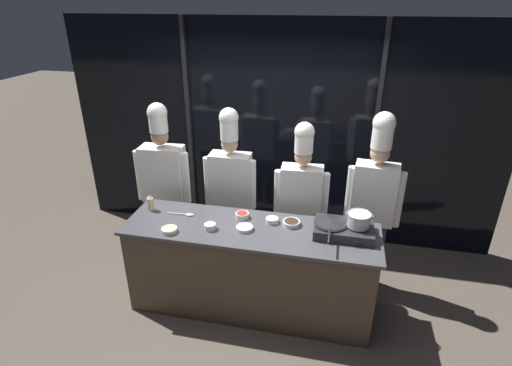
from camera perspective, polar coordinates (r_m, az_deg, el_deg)
ground_plane at (r=4.30m, az=-0.75°, el=-16.97°), size 24.00×24.00×0.00m
window_wall_back at (r=4.91m, az=3.15°, el=6.87°), size 5.30×0.09×2.70m
demo_counter at (r=4.01m, az=-0.79°, el=-12.05°), size 2.40×0.70×0.92m
portable_stove at (r=3.72m, az=12.42°, el=-6.50°), size 0.53×0.38×0.10m
frying_pan at (r=3.67m, az=10.62°, el=-5.41°), size 0.31×0.54×0.04m
stock_pot at (r=3.66m, az=14.49°, el=-5.05°), size 0.24×0.21×0.13m
squeeze_bottle_oil at (r=4.15m, az=-14.84°, el=-2.74°), size 0.06×0.06×0.17m
prep_bowl_rice at (r=3.71m, az=-1.64°, el=-6.40°), size 0.16×0.16×0.04m
prep_bowl_onion at (r=3.74m, az=-6.59°, el=-6.14°), size 0.11×0.11×0.06m
prep_bowl_ginger at (r=3.76m, az=-12.29°, el=-6.54°), size 0.15×0.15×0.04m
prep_bowl_bell_pepper at (r=3.90m, az=-1.98°, el=-4.58°), size 0.13×0.13×0.05m
prep_bowl_soy_glaze at (r=3.80m, az=5.09°, el=-5.65°), size 0.17×0.17×0.04m
prep_bowl_chicken at (r=3.82m, az=2.30°, el=-5.28°), size 0.12×0.12×0.05m
serving_spoon_slotted at (r=4.01m, az=-9.95°, el=-4.43°), size 0.28×0.06×0.02m
chef_head at (r=4.56m, az=-13.05°, el=1.08°), size 0.62×0.27×1.89m
chef_sous at (r=4.38m, az=-3.66°, el=0.38°), size 0.58×0.24×1.86m
chef_line at (r=4.17m, az=6.47°, el=-1.58°), size 0.56×0.24×1.79m
chef_pastry at (r=4.15m, az=16.58°, el=-1.24°), size 0.55×0.26×1.93m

